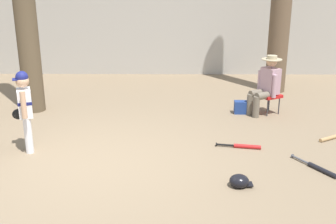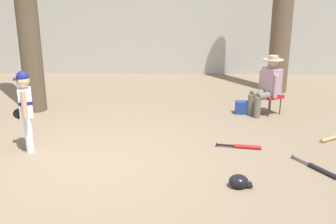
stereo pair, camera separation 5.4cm
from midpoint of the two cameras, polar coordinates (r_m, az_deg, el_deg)
The scene contains 10 objects.
ground_plane at distance 6.16m, azimuth -9.62°, elevation -7.31°, with size 60.00×60.00×0.00m, color #7F6B51.
concrete_back_wall at distance 11.96m, azimuth -4.39°, elevation 11.66°, with size 18.00×0.36×2.61m, color #ADA89E.
young_ballplayer at distance 6.71m, azimuth -19.25°, elevation 0.82°, with size 0.45×0.56×1.31m.
folding_stool at distance 8.52m, azimuth 14.38°, elevation 2.14°, with size 0.54×0.54×0.41m.
seated_spectator at distance 8.39m, azimuth 14.01°, elevation 3.88°, with size 0.67×0.56×1.20m.
handbag_beside_stool at distance 8.46m, azimuth 10.79°, elevation 0.62°, with size 0.34×0.18×0.26m, color navy.
bat_wood_tan at distance 7.53m, azimuth 22.33°, elevation -3.41°, with size 0.67×0.43×0.07m.
bat_black_composite at distance 6.27m, azimuth 20.72°, elevation -7.51°, with size 0.47×0.74×0.07m.
bat_red_barrel at distance 6.74m, azimuth 10.88°, elevation -4.79°, with size 0.73×0.19×0.07m.
batting_helmet_black at distance 5.52m, azimuth 10.22°, elevation -9.60°, with size 0.31×0.24×0.18m.
Camera 2 is at (1.16, -5.47, 2.60)m, focal length 43.32 mm.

